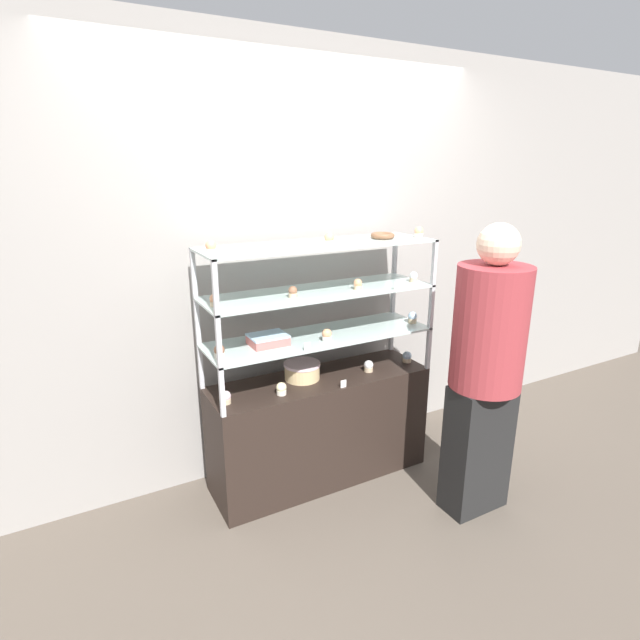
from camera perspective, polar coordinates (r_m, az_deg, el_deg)
name	(u,v)px	position (r m, az deg, el deg)	size (l,w,h in m)	color
ground_plane	(320,475)	(3.32, 0.00, -17.26)	(20.00, 20.00, 0.00)	brown
back_wall	(293,264)	(3.11, -3.09, 6.41)	(8.00, 0.05, 2.60)	gray
display_base	(320,428)	(3.14, 0.00, -12.21)	(1.34, 0.41, 0.67)	black
display_riser_lower	(320,338)	(2.90, 0.00, -2.08)	(1.34, 0.41, 0.27)	#B7B7BC
display_riser_middle	(320,294)	(2.83, 0.00, 3.04)	(1.34, 0.41, 0.27)	#B7B7BC
display_riser_upper	(320,246)	(2.77, 0.00, 8.40)	(1.34, 0.41, 0.27)	#B7B7BC
layer_cake_centerpiece	(302,371)	(2.96, -2.06, -5.82)	(0.22, 0.22, 0.10)	#DBBC84
sheet_cake_frosted	(268,340)	(2.76, -5.96, -2.24)	(0.20, 0.16, 0.06)	#C66660
cupcake_0	(226,397)	(2.72, -10.72, -8.70)	(0.06, 0.06, 0.07)	#CCB28C
cupcake_1	(281,389)	(2.78, -4.44, -7.84)	(0.06, 0.06, 0.07)	beige
cupcake_2	(369,366)	(3.09, 5.57, -5.28)	(0.06, 0.06, 0.07)	#CCB28C
cupcake_3	(407,357)	(3.26, 9.91, -4.19)	(0.06, 0.06, 0.07)	#CCB28C
price_tag_0	(343,384)	(2.86, 2.69, -7.30)	(0.04, 0.00, 0.04)	white
cupcake_4	(219,351)	(2.60, -11.43, -3.54)	(0.06, 0.06, 0.07)	beige
cupcake_5	(327,335)	(2.79, 0.79, -1.74)	(0.06, 0.06, 0.07)	white
cupcake_6	(412,317)	(3.17, 10.53, 0.29)	(0.06, 0.06, 0.07)	#CCB28C
price_tag_1	(307,346)	(2.66, -1.47, -3.03)	(0.04, 0.00, 0.04)	white
cupcake_7	(214,300)	(2.56, -11.97, 2.23)	(0.05, 0.05, 0.06)	#CCB28C
cupcake_8	(293,292)	(2.67, -3.12, 3.22)	(0.05, 0.05, 0.06)	#CCB28C
cupcake_9	(358,284)	(2.85, 4.34, 4.09)	(0.05, 0.05, 0.06)	#CCB28C
cupcake_10	(413,277)	(3.09, 10.63, 4.86)	(0.05, 0.05, 0.06)	#CCB28C
price_tag_2	(397,286)	(2.88, 8.75, 3.89)	(0.04, 0.00, 0.04)	white
cupcake_11	(211,247)	(2.48, -12.37, 8.11)	(0.05, 0.05, 0.07)	beige
cupcake_12	(329,239)	(2.70, 1.05, 9.20)	(0.05, 0.05, 0.07)	white
cupcake_13	(419,232)	(3.05, 11.23, 9.81)	(0.05, 0.05, 0.07)	beige
price_tag_3	(258,250)	(2.42, -7.14, 7.92)	(0.04, 0.00, 0.04)	white
donut_glazed	(382,236)	(2.99, 7.11, 9.56)	(0.14, 0.14, 0.03)	brown
customer_figure	(486,366)	(2.79, 18.42, -5.04)	(0.38, 0.38, 1.62)	black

